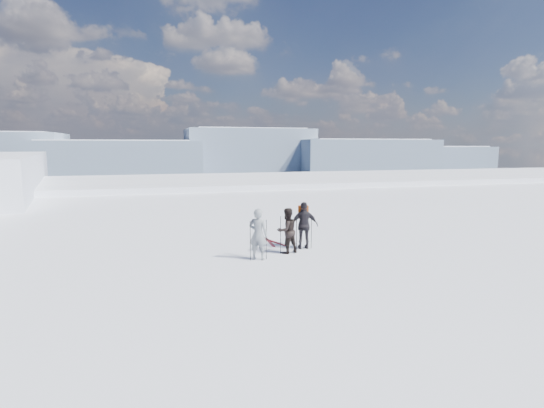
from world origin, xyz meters
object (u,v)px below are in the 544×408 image
Objects in this scene: skier_grey at (258,234)px; skier_pack at (304,225)px; skis_loose at (271,242)px; skier_dark at (287,231)px.

skier_grey is 0.99× the size of skier_pack.
skier_pack reaches higher than skier_grey.
skis_loose is at bearing -81.62° from skier_grey.
skier_dark is 0.93× the size of skier_pack.
skier_pack is (0.80, 0.45, 0.06)m from skier_dark.
skier_dark is at bearing -87.68° from skis_loose.
skier_dark reaches higher than skis_loose.
skier_grey is 2.21m from skier_pack.
skier_grey is 2.73m from skis_loose.
skis_loose is at bearing -46.65° from skier_pack.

